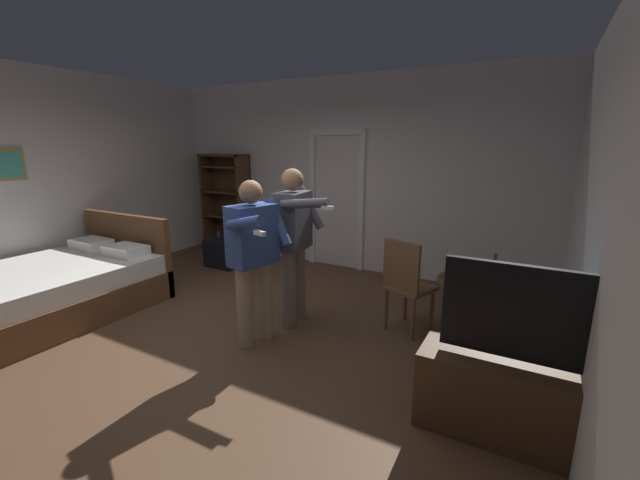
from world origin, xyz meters
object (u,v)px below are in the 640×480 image
bookshelf (227,200)px  wooden_chair (406,282)px  tv_flatscreen (521,394)px  suitcase_dark (222,254)px  bottle_on_table (494,273)px  person_blue_shirt (254,252)px  person_striped_shirt (294,236)px  side_table (474,304)px  bed (60,286)px  laptop (474,277)px

bookshelf → wooden_chair: bookshelf is taller
tv_flatscreen → suitcase_dark: (-4.35, 1.96, -0.13)m
bottle_on_table → suitcase_dark: bearing=166.8°
wooden_chair → person_blue_shirt: size_ratio=0.62×
wooden_chair → person_striped_shirt: bearing=-162.4°
bookshelf → side_table: bookshelf is taller
person_blue_shirt → side_table: bearing=24.0°
bed → bookshelf: bookshelf is taller
tv_flatscreen → bed: bearing=-177.0°
wooden_chair → tv_flatscreen: bearing=-45.9°
bottle_on_table → person_blue_shirt: bearing=-159.5°
bottle_on_table → suitcase_dark: (-4.04, 0.94, -0.61)m
bed → bottle_on_table: bearing=15.7°
laptop → suitcase_dark: 4.02m
bookshelf → tv_flatscreen: bearing=-29.2°
bed → person_blue_shirt: 2.60m
laptop → suitcase_dark: (-3.88, 0.91, -0.53)m
bookshelf → laptop: 4.76m
bookshelf → suitcase_dark: size_ratio=3.23×
bookshelf → person_blue_shirt: size_ratio=1.09×
bed → bottle_on_table: bed is taller
wooden_chair → laptop: bearing=-10.1°
side_table → laptop: size_ratio=1.78×
bookshelf → person_striped_shirt: size_ratio=1.04×
side_table → bookshelf: bearing=159.7°
suitcase_dark → bottle_on_table: bearing=-12.5°
bed → wooden_chair: bed is taller
tv_flatscreen → bottle_on_table: bearing=107.3°
person_striped_shirt → suitcase_dark: 2.51m
wooden_chair → person_blue_shirt: 1.57m
bottle_on_table → person_blue_shirt: (-2.03, -0.76, 0.10)m
bookshelf → side_table: size_ratio=2.49×
person_blue_shirt → suitcase_dark: (-2.01, 1.71, -0.71)m
bottle_on_table → bed: bearing=-164.3°
person_striped_shirt → bookshelf: bearing=144.0°
person_striped_shirt → person_blue_shirt: bearing=-99.7°
side_table → laptop: bearing=-115.5°
tv_flatscreen → side_table: tv_flatscreen is taller
bookshelf → laptop: size_ratio=4.43×
side_table → person_striped_shirt: 1.89m
bed → person_blue_shirt: size_ratio=1.27×
person_striped_shirt → bottle_on_table: bearing=5.9°
bookshelf → person_striped_shirt: (2.67, -1.94, 0.04)m
tv_flatscreen → laptop: (-0.48, 1.05, 0.40)m
wooden_chair → person_striped_shirt: 1.25m
bottle_on_table → bookshelf: bearing=159.4°
wooden_chair → bookshelf: bearing=157.3°
laptop → person_striped_shirt: bearing=-172.4°
bookshelf → person_blue_shirt: (2.57, -2.50, -0.01)m
person_striped_shirt → wooden_chair: bearing=17.6°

